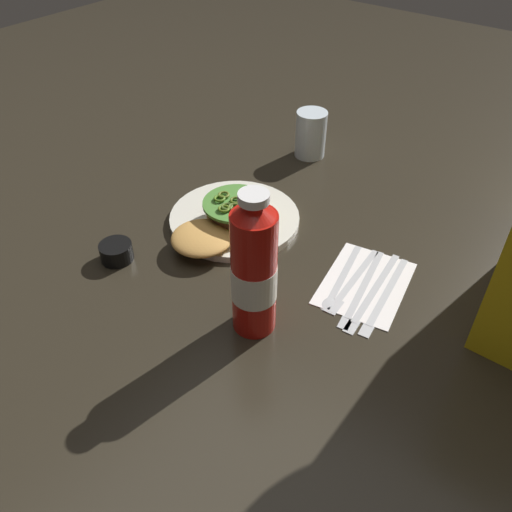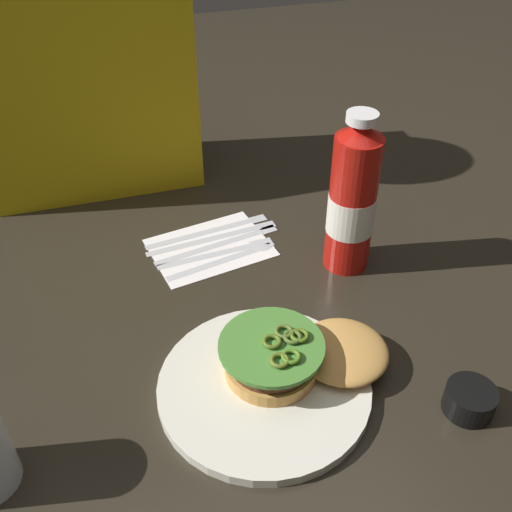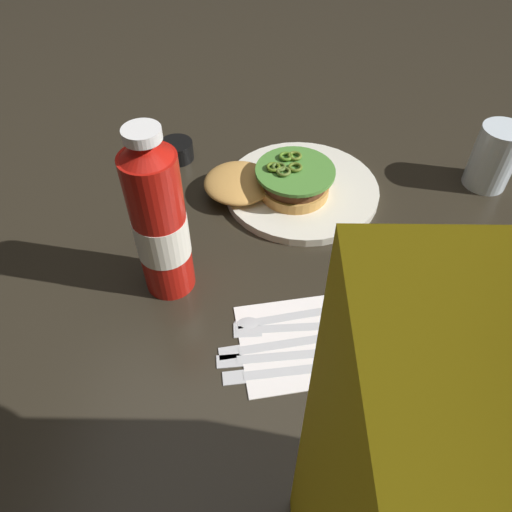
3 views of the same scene
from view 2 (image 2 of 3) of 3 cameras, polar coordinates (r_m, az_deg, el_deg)
ground_plane at (r=0.73m, az=-3.96°, el=-12.86°), size 3.00×3.00×0.00m
dinner_plate at (r=0.72m, az=0.78°, el=-12.50°), size 0.26×0.26×0.01m
burger_sandwich at (r=0.72m, az=4.13°, el=-9.54°), size 0.21×0.13×0.05m
ketchup_bottle at (r=0.85m, az=9.30°, el=5.27°), size 0.07×0.07×0.25m
condiment_cup at (r=0.74m, az=19.97°, el=-12.95°), size 0.06×0.06×0.03m
napkin at (r=0.93m, az=-4.46°, el=0.86°), size 0.20×0.16×0.00m
spoon_utensil at (r=0.91m, az=-1.84°, el=0.18°), size 0.18×0.05×0.00m
fork_utensil at (r=0.92m, az=-2.85°, el=0.60°), size 0.19×0.03×0.00m
steak_knife at (r=0.94m, az=-3.00°, el=1.47°), size 0.21×0.05×0.00m
table_knife at (r=0.95m, az=-3.41°, el=2.06°), size 0.22×0.04×0.00m
butter_knife at (r=0.97m, az=-3.96°, el=2.70°), size 0.21×0.04×0.00m
diner_person at (r=1.05m, az=-17.16°, el=19.30°), size 0.36×0.19×0.57m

